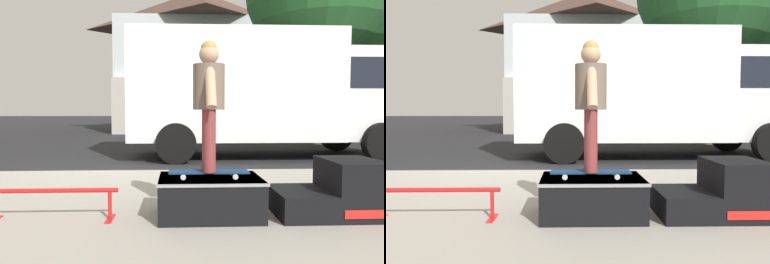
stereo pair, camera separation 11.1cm
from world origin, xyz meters
The scene contains 9 objects.
ground_plane centered at (0.00, 0.00, 0.00)m, with size 140.00×140.00×0.00m, color black.
sidewalk_slab centered at (0.00, -3.00, 0.06)m, with size 50.00×5.00×0.12m, color gray.
skate_box centered at (1.99, -3.26, 0.33)m, with size 1.03×0.70×0.40m.
kicker_ramp centered at (3.27, -3.26, 0.35)m, with size 1.05×0.70×0.56m.
grind_rail centered at (0.46, -3.33, 0.35)m, with size 1.27×0.28×0.31m.
skateboard centered at (1.98, -3.31, 0.57)m, with size 0.78×0.21×0.07m.
skater_kid centered at (1.98, -3.31, 1.32)m, with size 0.31×0.65×1.26m.
box_truck centered at (4.02, 2.20, 1.70)m, with size 6.91×2.63×3.05m.
house_behind centered at (2.99, 14.82, 4.24)m, with size 9.54×8.23×8.40m.
Camera 1 is at (1.66, -6.71, 1.17)m, focal length 32.91 mm.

